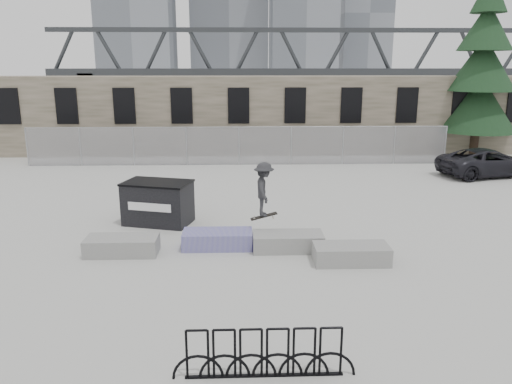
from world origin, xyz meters
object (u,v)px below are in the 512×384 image
planter_center_right (288,241)px  suv (488,162)px  dumpster (158,202)px  planter_offset (351,253)px  bike_rack (264,354)px  planter_center_left (218,239)px  skateboarder (264,189)px  planter_far_left (122,245)px  spruce_tree (482,70)px

planter_center_right → suv: bearing=42.3°
dumpster → planter_offset: bearing=-16.7°
planter_offset → bike_rack: size_ratio=0.64×
planter_offset → planter_center_left: bearing=160.8°
skateboarder → dumpster: bearing=59.7°
suv → planter_offset: bearing=127.3°
planter_offset → suv: 13.68m
planter_far_left → planter_offset: bearing=-7.5°
planter_far_left → dumpster: (0.59, 2.78, 0.45)m
suv → planter_center_right: bearing=119.6°
planter_far_left → planter_center_left: size_ratio=1.00×
dumpster → skateboarder: (3.43, -1.97, 0.92)m
planter_center_right → spruce_tree: size_ratio=0.17×
spruce_tree → planter_center_right: bearing=-129.3°
bike_rack → planter_center_left: bearing=99.6°
dumpster → planter_center_right: bearing=-16.8°
dumpster → spruce_tree: 20.98m
planter_center_right → bike_rack: size_ratio=0.64×
dumpster → suv: (14.50, 6.86, -0.07)m
planter_far_left → dumpster: 2.88m
bike_rack → suv: 19.18m
planter_far_left → planter_center_right: 4.68m
spruce_tree → bike_rack: bearing=-122.3°
planter_center_right → bike_rack: (-0.97, -5.99, 0.17)m
spruce_tree → planter_offset: bearing=-123.7°
planter_center_right → planter_offset: (1.61, -1.01, 0.00)m
spruce_tree → skateboarder: size_ratio=6.69×
planter_far_left → suv: size_ratio=0.43×
planter_center_right → suv: suv is taller
planter_far_left → skateboarder: 4.32m
spruce_tree → suv: (-1.90, -5.55, -4.22)m
bike_rack → dumpster: bearing=110.0°
planter_far_left → suv: 17.91m
planter_offset → dumpster: dumpster is taller
planter_offset → suv: suv is taller
planter_center_right → planter_far_left: bearing=-177.8°
planter_far_left → dumpster: size_ratio=0.82×
planter_center_right → dumpster: 4.87m
bike_rack → skateboarder: bearing=87.4°
planter_center_left → spruce_tree: 21.08m
planter_far_left → dumpster: dumpster is taller
planter_center_left → dumpster: bearing=131.4°
bike_rack → spruce_tree: spruce_tree is taller
planter_offset → dumpster: (-5.70, 3.61, 0.45)m
dumpster → suv: size_ratio=0.52×
bike_rack → suv: (11.37, 15.45, 0.21)m
planter_offset → skateboarder: (-2.27, 1.64, 1.37)m
suv → bike_rack: bearing=131.0°
spruce_tree → planter_far_left: bearing=-138.2°
planter_center_left → spruce_tree: bearing=45.8°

